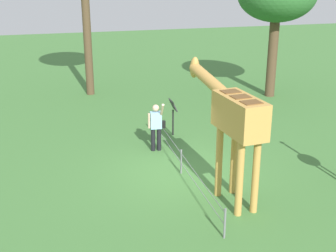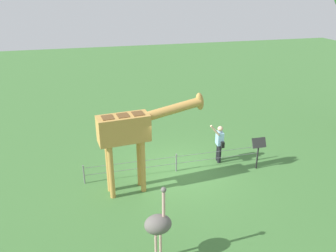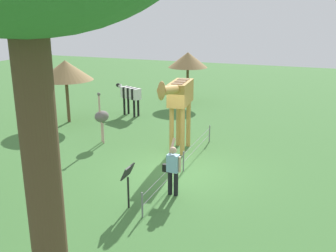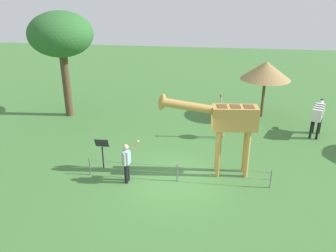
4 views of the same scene
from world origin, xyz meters
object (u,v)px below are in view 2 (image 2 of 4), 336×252
object	(u,v)px
giraffe	(133,131)
visitor	(219,142)
ostrich	(158,224)
info_sign	(259,147)

from	to	relation	value
giraffe	visitor	size ratio (longest dim) A/B	2.20
ostrich	giraffe	bearing A→B (deg)	90.57
visitor	ostrich	size ratio (longest dim) A/B	0.77
giraffe	visitor	distance (m)	4.04
visitor	ostrich	distance (m)	5.86
giraffe	info_sign	xyz separation A→B (m)	(4.89, 0.22, -1.31)
giraffe	ostrich	xyz separation A→B (m)	(0.03, -3.49, -1.08)
info_sign	visitor	bearing A→B (deg)	144.05
visitor	info_sign	bearing A→B (deg)	-35.95
ostrich	info_sign	distance (m)	6.11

